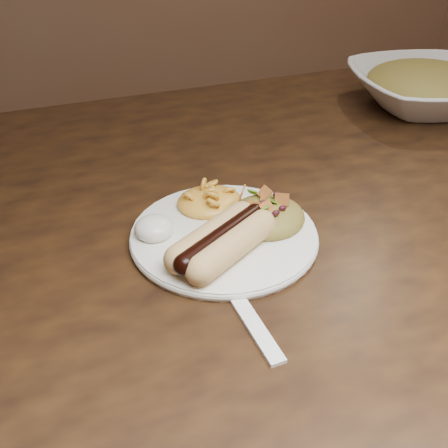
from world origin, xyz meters
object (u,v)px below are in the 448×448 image
object	(u,v)px
fork	(254,324)
serving_bowl	(427,89)
table	(286,270)
plate	(224,235)

from	to	relation	value
fork	serving_bowl	distance (m)	0.62
table	fork	size ratio (longest dim) A/B	11.21
plate	serving_bowl	world-z (taller)	serving_bowl
fork	serving_bowl	size ratio (longest dim) A/B	0.56
plate	fork	xyz separation A→B (m)	(-0.02, -0.13, -0.00)
fork	serving_bowl	xyz separation A→B (m)	(0.49, 0.38, 0.03)
table	plate	bearing A→B (deg)	-164.20
serving_bowl	fork	bearing A→B (deg)	-141.89
plate	fork	distance (m)	0.14
table	fork	distance (m)	0.22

